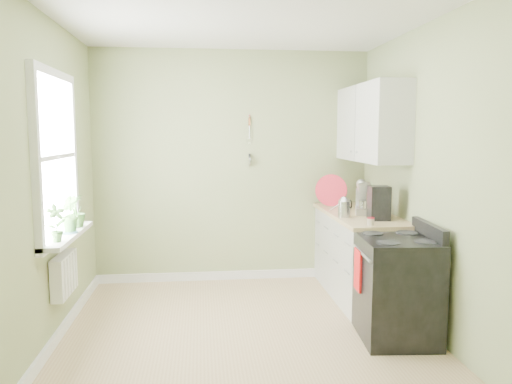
{
  "coord_description": "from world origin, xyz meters",
  "views": [
    {
      "loc": [
        -0.37,
        -4.04,
        1.75
      ],
      "look_at": [
        0.14,
        0.55,
        1.2
      ],
      "focal_mm": 35.0,
      "sensor_mm": 36.0,
      "label": 1
    }
  ],
  "objects": [
    {
      "name": "floor",
      "position": [
        0.0,
        0.0,
        -0.01
      ],
      "size": [
        3.2,
        3.6,
        0.02
      ],
      "primitive_type": "cube",
      "color": "tan",
      "rests_on": "ground"
    },
    {
      "name": "ceiling",
      "position": [
        0.0,
        0.0,
        2.71
      ],
      "size": [
        3.2,
        3.6,
        0.02
      ],
      "primitive_type": "cube",
      "color": "white",
      "rests_on": "wall_back"
    },
    {
      "name": "wall_back",
      "position": [
        0.0,
        1.81,
        1.35
      ],
      "size": [
        3.2,
        0.02,
        2.7
      ],
      "primitive_type": "cube",
      "color": "#99A36F",
      "rests_on": "floor"
    },
    {
      "name": "wall_left",
      "position": [
        -1.61,
        0.0,
        1.35
      ],
      "size": [
        0.02,
        3.6,
        2.7
      ],
      "primitive_type": "cube",
      "color": "#99A36F",
      "rests_on": "floor"
    },
    {
      "name": "wall_right",
      "position": [
        1.61,
        0.0,
        1.35
      ],
      "size": [
        0.02,
        3.6,
        2.7
      ],
      "primitive_type": "cube",
      "color": "#99A36F",
      "rests_on": "floor"
    },
    {
      "name": "base_cabinets",
      "position": [
        1.3,
        1.0,
        0.43
      ],
      "size": [
        0.6,
        1.6,
        0.87
      ],
      "primitive_type": "cube",
      "color": "white",
      "rests_on": "floor"
    },
    {
      "name": "countertop",
      "position": [
        1.29,
        1.0,
        0.89
      ],
      "size": [
        0.64,
        1.6,
        0.04
      ],
      "primitive_type": "cube",
      "color": "#D3B581",
      "rests_on": "base_cabinets"
    },
    {
      "name": "upper_cabinets",
      "position": [
        1.43,
        1.1,
        1.85
      ],
      "size": [
        0.35,
        1.4,
        0.8
      ],
      "primitive_type": "cube",
      "color": "white",
      "rests_on": "wall_right"
    },
    {
      "name": "window",
      "position": [
        -1.58,
        0.3,
        1.55
      ],
      "size": [
        0.06,
        1.14,
        1.44
      ],
      "color": "white",
      "rests_on": "wall_left"
    },
    {
      "name": "window_sill",
      "position": [
        -1.51,
        0.3,
        0.88
      ],
      "size": [
        0.18,
        1.14,
        0.04
      ],
      "primitive_type": "cube",
      "color": "white",
      "rests_on": "wall_left"
    },
    {
      "name": "radiator",
      "position": [
        -1.54,
        0.25,
        0.55
      ],
      "size": [
        0.12,
        0.5,
        0.35
      ],
      "primitive_type": "cube",
      "color": "white",
      "rests_on": "wall_left"
    },
    {
      "name": "wall_utensils",
      "position": [
        0.2,
        1.78,
        1.56
      ],
      "size": [
        0.02,
        0.14,
        0.58
      ],
      "color": "#D3B581",
      "rests_on": "wall_back"
    },
    {
      "name": "stove",
      "position": [
        1.28,
        -0.08,
        0.44
      ],
      "size": [
        0.68,
        0.76,
        0.99
      ],
      "color": "black",
      "rests_on": "floor"
    },
    {
      "name": "stand_mixer",
      "position": [
        1.32,
        0.95,
        1.06
      ],
      "size": [
        0.24,
        0.32,
        0.35
      ],
      "color": "#B2B2B7",
      "rests_on": "countertop"
    },
    {
      "name": "kettle",
      "position": [
        1.05,
        0.76,
        1.01
      ],
      "size": [
        0.2,
        0.12,
        0.21
      ],
      "color": "silver",
      "rests_on": "countertop"
    },
    {
      "name": "coffee_maker",
      "position": [
        1.34,
        0.59,
        1.07
      ],
      "size": [
        0.21,
        0.23,
        0.33
      ],
      "color": "black",
      "rests_on": "countertop"
    },
    {
      "name": "red_tray",
      "position": [
        1.12,
        1.52,
        1.09
      ],
      "size": [
        0.36,
        0.21,
        0.37
      ],
      "primitive_type": "cylinder",
      "rotation": [
        1.45,
        0.0,
        -0.42
      ],
      "color": "#B72334",
      "rests_on": "countertop"
    },
    {
      "name": "jar",
      "position": [
        1.16,
        0.3,
        0.95
      ],
      "size": [
        0.07,
        0.07,
        0.07
      ],
      "color": "beige",
      "rests_on": "countertop"
    },
    {
      "name": "plant_a",
      "position": [
        -1.5,
        -0.06,
        1.05
      ],
      "size": [
        0.19,
        0.18,
        0.3
      ],
      "primitive_type": "imported",
      "rotation": [
        0.0,
        0.0,
        0.59
      ],
      "color": "#3C682B",
      "rests_on": "window_sill"
    },
    {
      "name": "plant_b",
      "position": [
        -1.5,
        0.34,
        1.06
      ],
      "size": [
        0.21,
        0.22,
        0.31
      ],
      "primitive_type": "imported",
      "rotation": [
        0.0,
        0.0,
        2.12
      ],
      "color": "#3C682B",
      "rests_on": "window_sill"
    },
    {
      "name": "plant_c",
      "position": [
        -1.5,
        0.57,
        1.05
      ],
      "size": [
        0.2,
        0.2,
        0.3
      ],
      "primitive_type": "imported",
      "rotation": [
        0.0,
        0.0,
        4.47
      ],
      "color": "#3C682B",
      "rests_on": "window_sill"
    }
  ]
}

